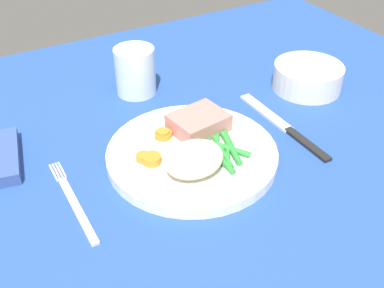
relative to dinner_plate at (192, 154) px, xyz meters
The scene contains 10 objects.
dining_table 4.23cm from the dinner_plate, 151.95° to the left, with size 120.00×90.00×2.00cm.
dinner_plate is the anchor object (origin of this frame).
meat_portion 5.36cm from the dinner_plate, 49.40° to the left, with size 7.74×6.20×2.60cm, color #B2756B.
mashed_potatoes 5.60cm from the dinner_plate, 116.57° to the right, with size 7.95×6.28×4.23cm, color beige.
carrot_slices 5.15cm from the dinner_plate, 150.86° to the left, with size 6.96×7.01×1.25cm.
green_beans 4.41cm from the dinner_plate, 31.62° to the right, with size 7.13×9.98×0.85cm.
fork 17.27cm from the dinner_plate, behind, with size 1.44×16.60×0.40cm.
knife 16.18cm from the dinner_plate, ahead, with size 1.70×20.50×0.64cm.
water_glass 21.22cm from the dinner_plate, 87.35° to the left, with size 6.77×6.77×8.03cm.
salad_bowl 28.40cm from the dinner_plate, 15.71° to the left, with size 11.82×11.82×4.36cm.
Camera 1 is at (-22.00, -46.59, 42.39)cm, focal length 43.63 mm.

